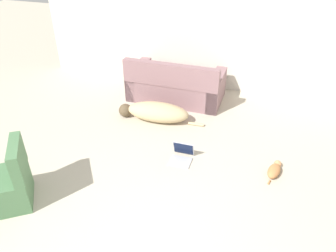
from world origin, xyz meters
The scene contains 6 objects.
wall_back centered at (0.00, 4.32, 1.22)m, with size 7.24×0.06×2.43m.
couch centered at (-0.61, 3.60, 0.27)m, with size 1.78×0.96×0.85m.
dog centered at (-0.72, 2.72, 0.16)m, with size 1.53×0.49×0.33m.
cat centered at (1.31, 1.87, 0.06)m, with size 0.23×0.49×0.13m.
laptop_open centered at (0.00, 1.82, 0.08)m, with size 0.31×0.34×0.25m.
side_chair centered at (-1.84, 0.34, 0.27)m, with size 0.86×0.84×0.83m.
Camera 1 is at (0.92, -1.88, 3.02)m, focal length 35.00 mm.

